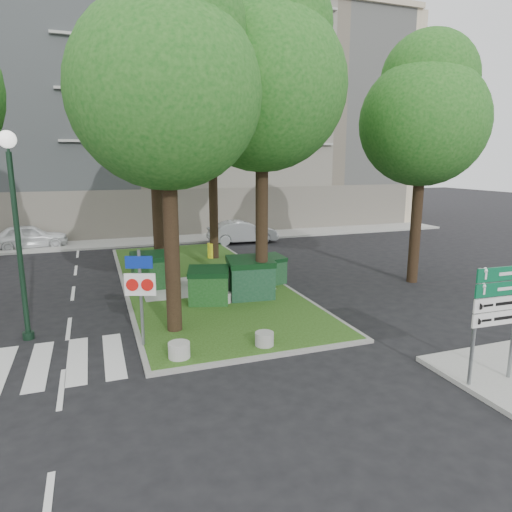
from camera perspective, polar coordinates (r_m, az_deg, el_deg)
name	(u,v)px	position (r m, az deg, el deg)	size (l,w,h in m)	color
ground	(250,360)	(12.08, -0.77, -12.84)	(120.00, 120.00, 0.00)	black
median_island	(200,281)	(19.47, -7.07, -3.06)	(6.00, 16.00, 0.12)	#264513
median_kerb	(200,281)	(19.47, -7.07, -3.09)	(6.30, 16.30, 0.10)	gray
building_sidewalk	(155,241)	(29.52, -12.55, 1.87)	(42.00, 3.00, 0.12)	#999993
zebra_crossing	(96,357)	(12.91, -19.40, -11.84)	(5.00, 3.00, 0.01)	silver
apartment_building	(136,120)	(36.67, -14.72, 16.13)	(41.00, 12.00, 16.00)	tan
tree_median_near_left	(168,74)	(13.31, -10.95, 21.48)	(5.20, 5.20, 10.53)	black
tree_median_near_right	(264,69)	(16.24, 1.01, 22.29)	(5.60, 5.60, 11.46)	black
tree_median_mid	(155,111)	(19.71, -12.51, 17.23)	(4.80, 4.80, 9.99)	black
tree_median_far	(213,91)	(23.42, -5.42, 19.86)	(5.80, 5.80, 11.93)	black
tree_street_right	(425,110)	(20.05, 20.37, 16.70)	(5.00, 5.00, 10.06)	black
dumpster_a	(152,271)	(18.35, -12.85, -1.80)	(1.60, 1.17, 1.43)	#0F3712
dumpster_b	(209,286)	(16.06, -5.95, -3.73)	(1.62, 1.34, 1.30)	#124013
dumpster_c	(251,278)	(16.59, -0.69, -2.78)	(1.76, 1.31, 1.53)	#10361F
dumpster_d	(269,270)	(18.49, 1.60, -1.75)	(1.47, 1.19, 1.19)	#123B1B
bollard_left	(179,350)	(12.00, -9.59, -11.52)	(0.56, 0.56, 0.40)	#A6A5A0
bollard_right	(264,339)	(12.57, 1.06, -10.31)	(0.51, 0.51, 0.37)	gray
bollard_mid	(225,297)	(16.22, -3.95, -5.19)	(0.50, 0.50, 0.36)	gray
litter_bin	(212,250)	(23.55, -5.55, 0.69)	(0.44, 0.44, 0.77)	yellow
street_lamp	(15,212)	(14.08, -27.89, 4.85)	(0.46, 0.46, 5.82)	black
traffic_sign_pole	(140,286)	(12.54, -14.24, -3.66)	(0.80, 0.32, 2.76)	slate
directional_sign	(497,306)	(11.43, 27.91, -5.56)	(1.34, 0.12, 2.68)	slate
car_white	(29,236)	(29.64, -26.49, 2.21)	(1.67, 4.15, 1.41)	white
car_silver	(242,232)	(28.29, -1.71, 3.04)	(1.48, 4.26, 1.40)	#9DA1A5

